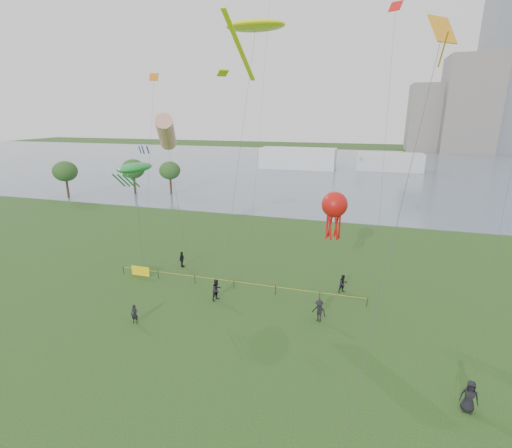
# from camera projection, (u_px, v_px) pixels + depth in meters

# --- Properties ---
(ground_plane) EXTENTS (400.00, 400.00, 0.00)m
(ground_plane) POSITION_uv_depth(u_px,v_px,m) (205.00, 413.00, 20.33)
(ground_plane) COLOR #1C3B12
(lake) EXTENTS (400.00, 120.00, 0.08)m
(lake) POSITION_uv_depth(u_px,v_px,m) (340.00, 168.00, 112.25)
(lake) COLOR slate
(lake) RESTS_ON ground_plane
(building_mid) EXTENTS (20.00, 20.00, 38.00)m
(building_mid) POSITION_uv_depth(u_px,v_px,m) (468.00, 105.00, 151.39)
(building_mid) COLOR slate
(building_mid) RESTS_ON ground_plane
(building_low) EXTENTS (16.00, 18.00, 28.00)m
(building_low) POSITION_uv_depth(u_px,v_px,m) (428.00, 118.00, 162.11)
(building_low) COLOR slate
(building_low) RESTS_ON ground_plane
(pavilion_left) EXTENTS (22.00, 8.00, 6.00)m
(pavilion_left) POSITION_uv_depth(u_px,v_px,m) (298.00, 158.00, 110.04)
(pavilion_left) COLOR silver
(pavilion_left) RESTS_ON ground_plane
(pavilion_right) EXTENTS (18.00, 7.00, 5.00)m
(pavilion_right) POSITION_uv_depth(u_px,v_px,m) (389.00, 162.00, 105.92)
(pavilion_right) COLOR silver
(pavilion_right) RESTS_ON ground_plane
(trees) EXTENTS (21.89, 13.16, 7.10)m
(trees) POSITION_uv_depth(u_px,v_px,m) (120.00, 170.00, 72.96)
(trees) COLOR #372319
(trees) RESTS_ON ground_plane
(fence) EXTENTS (24.07, 0.07, 1.05)m
(fence) POSITION_uv_depth(u_px,v_px,m) (175.00, 276.00, 36.30)
(fence) COLOR black
(fence) RESTS_ON ground_plane
(spectator_a) EXTENTS (1.05, 1.16, 1.94)m
(spectator_a) POSITION_uv_depth(u_px,v_px,m) (217.00, 290.00, 32.47)
(spectator_a) COLOR black
(spectator_a) RESTS_ON ground_plane
(spectator_b) EXTENTS (1.35, 1.06, 1.84)m
(spectator_b) POSITION_uv_depth(u_px,v_px,m) (319.00, 311.00, 29.11)
(spectator_b) COLOR black
(spectator_b) RESTS_ON ground_plane
(spectator_c) EXTENTS (0.47, 1.03, 1.72)m
(spectator_c) POSITION_uv_depth(u_px,v_px,m) (182.00, 259.00, 39.52)
(spectator_c) COLOR black
(spectator_c) RESTS_ON ground_plane
(spectator_d) EXTENTS (1.01, 0.74, 1.90)m
(spectator_d) POSITION_uv_depth(u_px,v_px,m) (469.00, 396.00, 20.26)
(spectator_d) COLOR black
(spectator_d) RESTS_ON ground_plane
(spectator_f) EXTENTS (0.62, 0.46, 1.55)m
(spectator_f) POSITION_uv_depth(u_px,v_px,m) (135.00, 314.00, 28.91)
(spectator_f) COLOR black
(spectator_f) RESTS_ON ground_plane
(spectator_g) EXTENTS (1.06, 1.02, 1.71)m
(spectator_g) POSITION_uv_depth(u_px,v_px,m) (343.00, 284.00, 33.90)
(spectator_g) COLOR black
(spectator_g) RESTS_ON ground_plane
(kite_stingray) EXTENTS (5.23, 10.11, 23.40)m
(kite_stingray) POSITION_uv_depth(u_px,v_px,m) (255.00, 26.00, 31.58)
(kite_stingray) COLOR #3F3F42
(kite_windsock) EXTENTS (5.20, 4.98, 15.90)m
(kite_windsock) POSITION_uv_depth(u_px,v_px,m) (166.00, 132.00, 35.74)
(kite_windsock) COLOR #3F3F42
(kite_creature) EXTENTS (2.56, 4.80, 11.16)m
(kite_creature) POSITION_uv_depth(u_px,v_px,m) (135.00, 168.00, 36.17)
(kite_creature) COLOR #3F3F42
(kite_octopus) EXTENTS (3.11, 4.46, 9.78)m
(kite_octopus) POSITION_uv_depth(u_px,v_px,m) (334.00, 206.00, 30.00)
(kite_octopus) COLOR #3F3F42
(kite_delta) EXTENTS (4.00, 9.35, 20.23)m
(kite_delta) POSITION_uv_depth(u_px,v_px,m) (438.00, 52.00, 17.26)
(kite_delta) COLOR #3F3F42
(small_kites) EXTENTS (31.67, 13.57, 14.14)m
(small_kites) POSITION_uv_depth(u_px,v_px,m) (313.00, 24.00, 31.39)
(small_kites) COLOR orange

